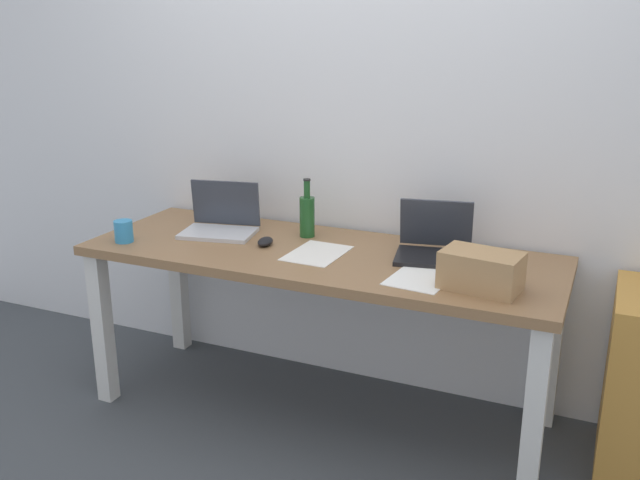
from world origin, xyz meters
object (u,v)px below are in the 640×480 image
Objects in this scene: laptop_right at (434,246)px; beer_bottle at (307,215)px; desk at (320,273)px; computer_mouse at (265,242)px; coffee_mug at (124,231)px; cardboard_box at (481,271)px; laptop_left at (221,222)px.

beer_bottle is (-0.59, 0.05, 0.05)m from laptop_right.
laptop_right is (0.45, 0.12, 0.14)m from desk.
laptop_right is 0.71m from computer_mouse.
coffee_mug is (-0.59, -0.20, 0.03)m from computer_mouse.
coffee_mug is at bearing -165.27° from laptop_right.
beer_bottle is 0.95× the size of cardboard_box.
laptop_left is 3.79× the size of coffee_mug.
beer_bottle is 0.90m from cardboard_box.
desk is at bearing -4.85° from computer_mouse.
beer_bottle reaches higher than cardboard_box.
cardboard_box is at bearing 2.05° from coffee_mug.
beer_bottle is at bearing 174.77° from laptop_right.
laptop_left is 0.43m from coffee_mug.
desk is 0.30m from beer_bottle.
computer_mouse is (-0.25, -0.02, 0.11)m from desk.
beer_bottle is 2.62× the size of computer_mouse.
cardboard_box reaches higher than computer_mouse.
computer_mouse is at bearing -119.58° from beer_bottle.
laptop_left is at bearing 153.43° from computer_mouse.
beer_bottle reaches higher than coffee_mug.
desk is at bearing -51.64° from beer_bottle.
desk is 0.73m from cardboard_box.
beer_bottle reaches higher than computer_mouse.
beer_bottle is 2.76× the size of coffee_mug.
laptop_right is 3.58× the size of coffee_mug.
coffee_mug is (-1.53, -0.05, -0.02)m from cardboard_box.
cardboard_box is 2.90× the size of coffee_mug.
cardboard_box is (0.70, -0.16, 0.16)m from desk.
laptop_left is 1.37× the size of beer_bottle.
laptop_right is at bearing -5.23° from beer_bottle.
cardboard_box is (1.22, -0.23, 0.02)m from laptop_left.
laptop_left is at bearing 42.34° from coffee_mug.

